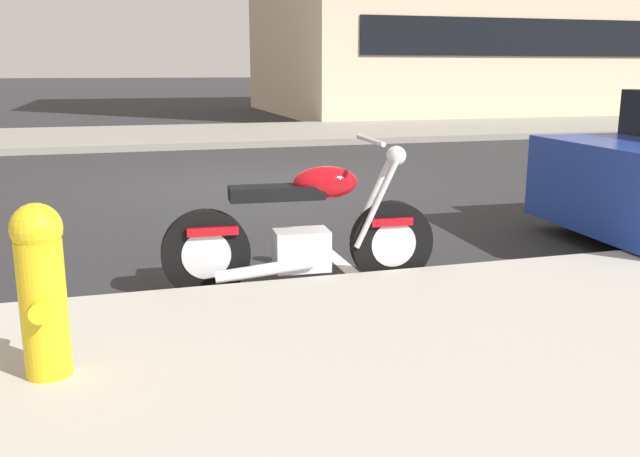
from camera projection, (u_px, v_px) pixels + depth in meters
ground_plane at (252, 186)px, 9.61m from camera, size 260.00×260.00×0.00m
sidewalk_far_curb at (619, 124)px, 19.61m from camera, size 120.00×5.00×0.14m
parking_stall_stripe at (342, 264)px, 5.76m from camera, size 0.12×2.20×0.01m
parked_motorcycle at (304, 233)px, 5.03m from camera, size 2.03×0.62×1.11m
fire_hydrant at (42, 286)px, 3.27m from camera, size 0.24×0.36×0.86m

